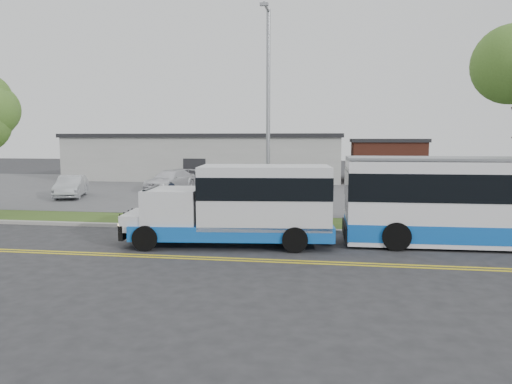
% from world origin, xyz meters
% --- Properties ---
extents(ground, '(140.00, 140.00, 0.00)m').
position_xyz_m(ground, '(0.00, 0.00, 0.00)').
color(ground, '#28282B').
rests_on(ground, ground).
extents(lane_line_north, '(70.00, 0.12, 0.01)m').
position_xyz_m(lane_line_north, '(0.00, -3.85, 0.01)').
color(lane_line_north, yellow).
rests_on(lane_line_north, ground).
extents(lane_line_south, '(70.00, 0.12, 0.01)m').
position_xyz_m(lane_line_south, '(0.00, -4.15, 0.01)').
color(lane_line_south, yellow).
rests_on(lane_line_south, ground).
extents(curb, '(80.00, 0.30, 0.15)m').
position_xyz_m(curb, '(0.00, 1.10, 0.07)').
color(curb, '#9E9B93').
rests_on(curb, ground).
extents(verge, '(80.00, 3.30, 0.10)m').
position_xyz_m(verge, '(0.00, 2.90, 0.05)').
color(verge, '#364D19').
rests_on(verge, ground).
extents(parking_lot, '(80.00, 25.00, 0.10)m').
position_xyz_m(parking_lot, '(0.00, 17.00, 0.05)').
color(parking_lot, '#4C4C4F').
rests_on(parking_lot, ground).
extents(commercial_building, '(25.40, 10.40, 4.35)m').
position_xyz_m(commercial_building, '(-6.00, 27.00, 2.18)').
color(commercial_building, '#9E9E99').
rests_on(commercial_building, ground).
extents(brick_wing, '(6.30, 7.30, 3.90)m').
position_xyz_m(brick_wing, '(10.50, 26.00, 1.96)').
color(brick_wing, brown).
rests_on(brick_wing, ground).
extents(streetlight_near, '(0.35, 1.53, 9.50)m').
position_xyz_m(streetlight_near, '(3.00, 2.73, 5.23)').
color(streetlight_near, gray).
rests_on(streetlight_near, verge).
extents(shuttle_bus, '(7.89, 3.31, 2.94)m').
position_xyz_m(shuttle_bus, '(2.74, -1.72, 1.57)').
color(shuttle_bus, '#1055B5').
rests_on(shuttle_bus, ground).
extents(transit_bus, '(11.78, 3.12, 3.25)m').
position_xyz_m(transit_bus, '(12.25, -0.44, 1.64)').
color(transit_bus, white).
rests_on(transit_bus, ground).
extents(pedestrian, '(0.79, 0.68, 1.83)m').
position_xyz_m(pedestrian, '(-1.30, 1.90, 1.02)').
color(pedestrian, black).
rests_on(pedestrian, verge).
extents(parked_car_a, '(2.82, 4.59, 1.43)m').
position_xyz_m(parked_car_a, '(-10.96, 10.36, 0.81)').
color(parked_car_a, silver).
rests_on(parked_car_a, parking_lot).
extents(parked_car_b, '(3.21, 5.47, 1.49)m').
position_xyz_m(parked_car_b, '(-6.07, 15.75, 0.84)').
color(parked_car_b, white).
rests_on(parked_car_b, parking_lot).
extents(grocery_bag_left, '(0.32, 0.32, 0.32)m').
position_xyz_m(grocery_bag_left, '(-1.60, 1.65, 0.26)').
color(grocery_bag_left, white).
rests_on(grocery_bag_left, verge).
extents(grocery_bag_right, '(0.32, 0.32, 0.32)m').
position_xyz_m(grocery_bag_right, '(-1.00, 2.15, 0.26)').
color(grocery_bag_right, white).
rests_on(grocery_bag_right, verge).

